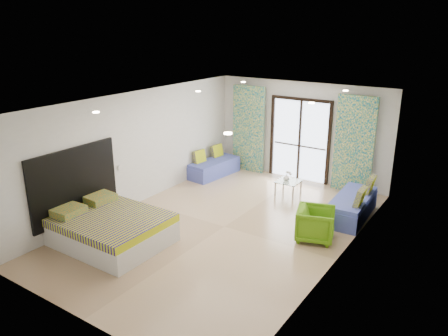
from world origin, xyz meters
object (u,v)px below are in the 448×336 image
Objects in this scene: coffee_table at (288,182)px; armchair at (316,222)px; bed at (111,229)px; daybed_right at (353,206)px.

armchair is (1.52, -1.90, 0.04)m from coffee_table.
bed is 3.23× the size of coffee_table.
coffee_table is at bearing 163.62° from daybed_right.
coffee_table is at bearing 67.26° from bed.
bed is 4.65m from coffee_table.
daybed_right is at bearing -13.49° from coffee_table.
bed is 4.08m from armchair.
armchair is at bearing 35.72° from bed.
armchair is (-0.28, -1.47, 0.09)m from daybed_right.
armchair reaches higher than bed.
daybed_right is 1.85m from coffee_table.
bed is 2.81× the size of armchair.
daybed_right is at bearing -28.35° from armchair.
armchair is (3.32, 2.38, 0.07)m from bed.
armchair reaches higher than coffee_table.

